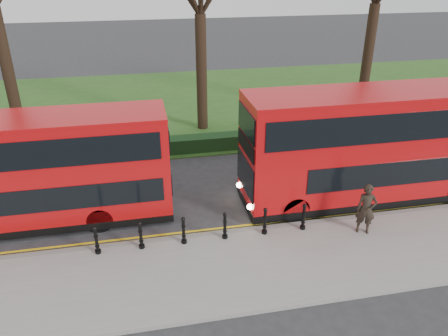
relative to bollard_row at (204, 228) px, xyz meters
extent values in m
plane|color=#28282B|center=(-0.27, 1.35, -0.65)|extent=(120.00, 120.00, 0.00)
cube|color=gray|center=(-0.27, -1.65, -0.57)|extent=(60.00, 4.00, 0.15)
cube|color=slate|center=(-0.27, 0.35, -0.57)|extent=(60.00, 0.25, 0.16)
cube|color=#284918|center=(-0.27, 16.35, -0.62)|extent=(60.00, 18.00, 0.06)
cube|color=black|center=(-0.27, 8.15, -0.25)|extent=(60.00, 0.90, 0.80)
cube|color=yellow|center=(-0.27, 0.65, -0.64)|extent=(60.00, 0.10, 0.01)
cube|color=yellow|center=(-0.27, 0.85, -0.64)|extent=(60.00, 0.10, 0.01)
cylinder|color=black|center=(-8.27, 11.35, 2.85)|extent=(0.60, 0.60, 7.01)
cylinder|color=black|center=(1.73, 11.35, 2.57)|extent=(0.60, 0.60, 6.43)
cylinder|color=black|center=(11.73, 11.35, 2.73)|extent=(0.60, 0.60, 6.76)
cylinder|color=black|center=(-3.65, 0.00, 0.00)|extent=(0.15, 0.15, 1.00)
cylinder|color=black|center=(-2.19, 0.00, 0.00)|extent=(0.15, 0.15, 1.00)
cylinder|color=black|center=(-0.73, 0.00, 0.00)|extent=(0.15, 0.15, 1.00)
cylinder|color=black|center=(0.73, 0.00, 0.00)|extent=(0.15, 0.15, 1.00)
cylinder|color=black|center=(2.19, 0.00, 0.00)|extent=(0.15, 0.15, 1.00)
cylinder|color=black|center=(3.65, 0.00, 0.00)|extent=(0.15, 0.15, 1.00)
cube|color=#B10C0E|center=(-6.21, 2.63, 1.62)|extent=(10.50, 2.39, 3.87)
cube|color=black|center=(-6.21, 2.63, -0.36)|extent=(10.52, 2.41, 0.29)
cube|color=black|center=(-5.45, 1.43, 0.93)|extent=(8.40, 0.04, 0.91)
cube|color=black|center=(-6.21, 1.43, 2.64)|extent=(9.93, 0.04, 1.00)
cylinder|color=black|center=(-3.63, 1.58, -0.17)|extent=(0.95, 0.29, 0.95)
cylinder|color=black|center=(-3.63, 3.68, -0.17)|extent=(0.95, 0.29, 0.95)
cube|color=#B10C0E|center=(7.70, 1.92, 1.84)|extent=(11.51, 2.62, 4.24)
cube|color=black|center=(7.70, 1.92, -0.34)|extent=(11.53, 2.64, 0.31)
cube|color=black|center=(8.54, 0.60, 1.08)|extent=(9.21, 0.04, 0.99)
cube|color=black|center=(7.70, 0.60, 2.96)|extent=(10.89, 0.04, 1.10)
cube|color=black|center=(1.92, 1.92, 2.18)|extent=(0.06, 2.30, 0.58)
cylinder|color=black|center=(3.62, 0.77, -0.13)|extent=(1.05, 0.31, 1.05)
cylinder|color=black|center=(3.62, 3.07, -0.13)|extent=(1.05, 0.31, 1.05)
cylinder|color=black|center=(10.53, 3.07, -0.13)|extent=(1.05, 0.31, 1.05)
imported|color=black|center=(5.73, -0.61, 0.45)|extent=(0.81, 0.69, 1.89)
camera|label=1|loc=(-1.87, -12.60, 8.54)|focal=35.00mm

